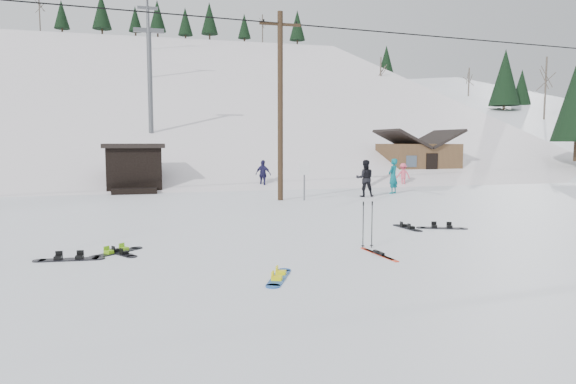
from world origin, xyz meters
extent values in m
plane|color=white|center=(0.00, 0.00, 0.00)|extent=(200.00, 200.00, 0.00)
cube|color=white|center=(0.00, 55.00, -12.00)|extent=(60.00, 85.24, 65.97)
cube|color=white|center=(38.00, 50.00, -11.00)|extent=(45.66, 93.98, 54.59)
cylinder|color=#3A2819|center=(2.00, 14.00, 4.50)|extent=(0.26, 0.26, 9.00)
cube|color=#3A2819|center=(2.00, 14.00, 8.40)|extent=(2.00, 0.12, 0.12)
cylinder|color=black|center=(2.00, 14.00, 8.52)|extent=(0.08, 0.08, 0.12)
cylinder|color=#595B60|center=(3.10, 13.60, 0.90)|extent=(0.07, 0.07, 1.80)
cube|color=white|center=(3.10, 13.56, 1.55)|extent=(0.50, 0.04, 0.60)
cube|color=black|center=(-5.00, 21.00, 1.25)|extent=(3.00, 3.00, 2.50)
cube|color=black|center=(-5.00, 21.00, 2.62)|extent=(3.40, 3.40, 0.25)
cube|color=black|center=(-5.00, 19.20, 0.15)|extent=(2.40, 1.20, 0.30)
cylinder|color=#595B60|center=(-4.00, 30.00, 7.25)|extent=(0.36, 0.36, 8.00)
cube|color=#595B60|center=(-4.00, 30.00, 11.05)|extent=(2.20, 0.30, 0.30)
cylinder|color=#595B60|center=(-4.00, 50.00, 13.75)|extent=(0.36, 0.36, 8.00)
cube|color=#595B60|center=(-4.00, 50.00, 17.55)|extent=(2.20, 0.30, 0.30)
cylinder|color=#595B60|center=(-4.00, 70.00, 20.25)|extent=(0.36, 0.36, 8.00)
cube|color=brown|center=(15.00, 24.00, 1.35)|extent=(5.00, 4.00, 2.70)
cube|color=black|center=(13.65, 24.00, 3.05)|extent=(2.69, 4.40, 1.43)
cube|color=black|center=(16.35, 24.00, 3.05)|extent=(2.69, 4.40, 1.43)
cube|color=black|center=(15.00, 21.98, 1.10)|extent=(0.90, 0.06, 1.90)
cube|color=blue|center=(-1.57, -0.03, 0.01)|extent=(0.80, 1.29, 0.03)
cylinder|color=blue|center=(-1.31, 0.55, 0.01)|extent=(0.29, 0.29, 0.03)
cylinder|color=blue|center=(-1.84, -0.62, 0.01)|extent=(0.29, 0.29, 0.03)
cube|color=#FFEC0D|center=(-1.48, 0.18, 0.07)|extent=(0.26, 0.23, 0.08)
cube|color=#FFEC0D|center=(-1.67, -0.24, 0.07)|extent=(0.26, 0.23, 0.08)
cube|color=red|center=(1.41, 1.41, 0.01)|extent=(0.26, 1.56, 0.02)
cube|color=black|center=(1.41, 1.41, 0.06)|extent=(0.11, 0.29, 0.07)
cube|color=red|center=(1.40, 1.57, 0.01)|extent=(0.26, 1.56, 0.02)
cube|color=black|center=(1.40, 1.57, 0.06)|extent=(0.11, 0.29, 0.07)
cylinder|color=black|center=(1.35, 2.36, 0.61)|extent=(0.02, 0.02, 1.22)
cylinder|color=black|center=(1.35, 2.36, 0.06)|extent=(0.09, 0.09, 0.01)
cylinder|color=black|center=(1.35, 2.36, 1.20)|extent=(0.04, 0.04, 0.11)
cylinder|color=black|center=(1.60, 2.36, 0.61)|extent=(0.02, 0.02, 1.22)
cylinder|color=black|center=(1.60, 2.36, 0.06)|extent=(0.09, 0.09, 0.01)
cylinder|color=black|center=(1.60, 2.36, 1.20)|extent=(0.04, 0.04, 0.11)
cube|color=black|center=(-6.06, 2.89, 0.01)|extent=(1.37, 0.43, 0.03)
cylinder|color=black|center=(-5.39, 2.83, 0.01)|extent=(0.31, 0.31, 0.03)
cylinder|color=black|center=(-6.74, 2.95, 0.01)|extent=(0.31, 0.31, 0.03)
cube|color=black|center=(-5.82, 2.87, 0.07)|extent=(0.18, 0.23, 0.09)
cube|color=black|center=(-6.31, 2.91, 0.07)|extent=(0.18, 0.23, 0.09)
cube|color=black|center=(-4.91, 3.32, 0.01)|extent=(0.83, 1.09, 0.02)
cylinder|color=black|center=(-5.22, 3.79, 0.01)|extent=(0.26, 0.26, 0.02)
cylinder|color=black|center=(-4.61, 2.84, 0.01)|extent=(0.26, 0.26, 0.02)
cube|color=black|center=(-5.02, 3.49, 0.06)|extent=(0.23, 0.22, 0.07)
cube|color=black|center=(-4.80, 3.14, 0.06)|extent=(0.23, 0.22, 0.07)
cube|color=black|center=(-5.01, 3.44, 0.01)|extent=(1.17, 1.08, 0.03)
cylinder|color=black|center=(-4.52, 3.87, 0.01)|extent=(0.30, 0.30, 0.03)
cylinder|color=black|center=(-5.49, 3.01, 0.01)|extent=(0.30, 0.30, 0.03)
cube|color=#7CC617|center=(-4.83, 3.60, 0.07)|extent=(0.26, 0.27, 0.09)
cube|color=#7CC617|center=(-5.18, 3.29, 0.07)|extent=(0.26, 0.27, 0.09)
cube|color=black|center=(5.11, 4.59, 0.01)|extent=(1.36, 0.80, 0.03)
cylinder|color=black|center=(5.73, 4.33, 0.01)|extent=(0.31, 0.31, 0.03)
cylinder|color=black|center=(4.49, 4.85, 0.01)|extent=(0.31, 0.31, 0.03)
cube|color=black|center=(5.34, 4.50, 0.07)|extent=(0.24, 0.27, 0.09)
cube|color=black|center=(4.89, 4.68, 0.07)|extent=(0.24, 0.27, 0.09)
cube|color=black|center=(4.03, 4.92, 0.01)|extent=(0.41, 1.25, 0.03)
cylinder|color=black|center=(3.97, 5.52, 0.01)|extent=(0.28, 0.28, 0.03)
cylinder|color=black|center=(4.09, 4.31, 0.01)|extent=(0.28, 0.28, 0.03)
cube|color=black|center=(4.01, 5.14, 0.07)|extent=(0.22, 0.17, 0.08)
cube|color=black|center=(4.05, 4.70, 0.07)|extent=(0.22, 0.17, 0.08)
imported|color=#0B6770|center=(8.78, 15.51, 0.97)|extent=(0.84, 0.79, 1.93)
imported|color=black|center=(6.62, 14.37, 0.96)|extent=(1.09, 0.94, 1.92)
imported|color=#F0546E|center=(11.56, 19.64, 0.74)|extent=(0.99, 0.62, 1.48)
imported|color=#201D48|center=(2.45, 20.04, 0.88)|extent=(1.07, 0.99, 1.76)
camera|label=1|loc=(-4.10, -10.21, 2.84)|focal=32.00mm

